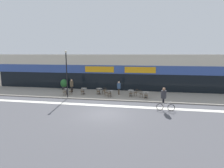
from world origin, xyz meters
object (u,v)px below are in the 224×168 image
bistro_table_5 (146,93)px  bistro_table_1 (84,90)px  cafe_chair_3_near (110,93)px  pedestrian_near_end (119,87)px  bistro_table_2 (99,90)px  cafe_chair_5_side (141,93)px  cafe_chair_2_near (98,91)px  lamp_post (67,71)px  pedestrian_far_end (72,85)px  cafe_chair_2_side (104,90)px  bistro_table_0 (67,90)px  cafe_chair_0_side (71,91)px  bistro_table_3 (111,92)px  cafe_chair_4_near (131,93)px  cafe_chair_5_near (146,95)px  cafe_chair_3_side (106,92)px  cafe_chair_1_near (82,91)px  planter_pot (64,84)px  cyclist_0 (164,97)px  bistro_table_4 (131,92)px  cafe_chair_4_side (136,92)px  cafe_chair_0_near (64,91)px

bistro_table_5 → bistro_table_1: bearing=175.4°
cafe_chair_3_near → pedestrian_near_end: pedestrian_near_end is taller
bistro_table_2 → cafe_chair_5_side: 5.46m
cafe_chair_2_near → lamp_post: size_ratio=0.16×
pedestrian_far_end → cafe_chair_2_side: bearing=-168.0°
cafe_chair_3_near → cafe_chair_2_side: bearing=35.0°
bistro_table_0 → bistro_table_2: 4.26m
cafe_chair_0_side → cafe_chair_2_near: bearing=-171.7°
bistro_table_3 → cafe_chair_5_side: (3.69, -0.01, 0.02)m
cafe_chair_4_near → cafe_chair_5_near: size_ratio=1.00×
cafe_chair_3_near → lamp_post: 5.78m
bistro_table_5 → cafe_chair_5_near: (-0.01, -0.63, 0.00)m
bistro_table_3 → cafe_chair_4_near: size_ratio=0.79×
cafe_chair_2_near → cafe_chair_2_side: 0.89m
cafe_chair_3_side → pedestrian_far_end: 5.22m
cafe_chair_2_near → cafe_chair_1_near: bearing=104.4°
planter_pot → cyclist_0: size_ratio=0.68×
cafe_chair_4_near → planter_pot: (-10.09, 3.12, 0.30)m
planter_pot → pedestrian_near_end: (8.49, -1.99, 0.22)m
cafe_chair_2_near → planter_pot: 6.52m
bistro_table_0 → cafe_chair_2_side: size_ratio=0.83×
cafe_chair_0_side → cafe_chair_3_near: (5.20, -0.61, 0.00)m
cafe_chair_0_side → cafe_chair_5_side: (8.89, 0.00, 0.00)m
bistro_table_1 → bistro_table_0: bearing=-163.3°
cafe_chair_3_side → planter_pot: (-6.98, 3.06, 0.30)m
cafe_chair_2_near → cafe_chair_5_side: size_ratio=1.00×
bistro_table_0 → bistro_table_5: (10.14, 0.00, -0.01)m
bistro_table_4 → cafe_chair_4_side: size_ratio=0.83×
cafe_chair_0_near → pedestrian_near_end: pedestrian_near_end is taller
bistro_table_2 → cafe_chair_4_side: cafe_chair_4_side is taller
cafe_chair_1_near → cafe_chair_3_side: 3.06m
cyclist_0 → cafe_chair_0_near: bearing=166.1°
bistro_table_3 → bistro_table_5: 4.31m
bistro_table_1 → cafe_chair_2_side: bearing=7.2°
cafe_chair_0_near → cafe_chair_2_near: size_ratio=1.00×
bistro_table_3 → planter_pot: 8.21m
bistro_table_3 → cafe_chair_3_side: cafe_chair_3_side is taller
bistro_table_3 → cafe_chair_5_side: 3.69m
bistro_table_0 → cafe_chair_0_near: (0.00, -0.63, -0.01)m
pedestrian_near_end → cafe_chair_5_side: bearing=-31.9°
cafe_chair_1_near → cafe_chair_4_side: (6.80, 0.56, 0.00)m
bistro_table_4 → planter_pot: 10.40m
cafe_chair_4_side → planter_pot: (-10.71, 2.50, 0.30)m
cafe_chair_0_near → cafe_chair_4_side: (8.93, 1.20, 0.00)m
cafe_chair_2_near → cafe_chair_5_side: 5.39m
bistro_table_3 → cafe_chair_1_near: 3.69m
cafe_chair_2_side → cafe_chair_5_side: bearing=167.2°
bistro_table_4 → pedestrian_far_end: 8.18m
cafe_chair_5_side → bistro_table_3: bearing=176.7°
bistro_table_0 → cafe_chair_5_near: cafe_chair_5_near is taller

